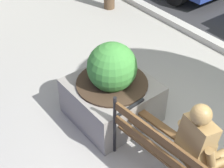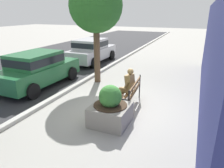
% 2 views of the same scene
% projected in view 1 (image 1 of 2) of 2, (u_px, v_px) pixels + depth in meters
% --- Properties ---
extents(park_bench, '(1.83, 0.67, 0.95)m').
position_uv_depth(park_bench, '(178.00, 157.00, 3.77)').
color(park_bench, brown).
rests_on(park_bench, ground).
extents(bronze_statue_seated, '(0.73, 0.79, 1.37)m').
position_uv_depth(bronze_statue_seated, '(204.00, 150.00, 3.69)').
color(bronze_statue_seated, olive).
rests_on(bronze_statue_seated, ground).
extents(concrete_planter, '(1.12, 1.12, 1.24)m').
position_uv_depth(concrete_planter, '(112.00, 90.00, 4.77)').
color(concrete_planter, gray).
rests_on(concrete_planter, ground).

